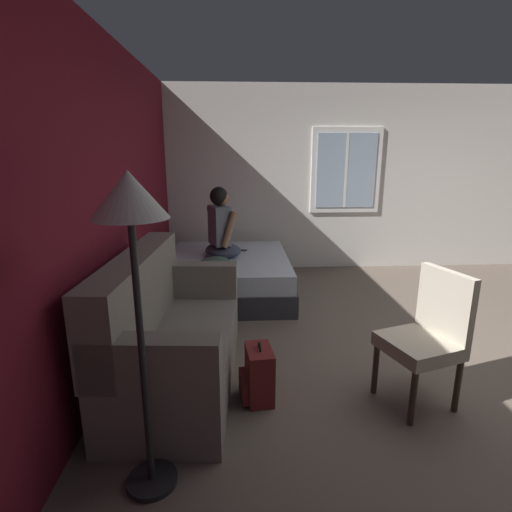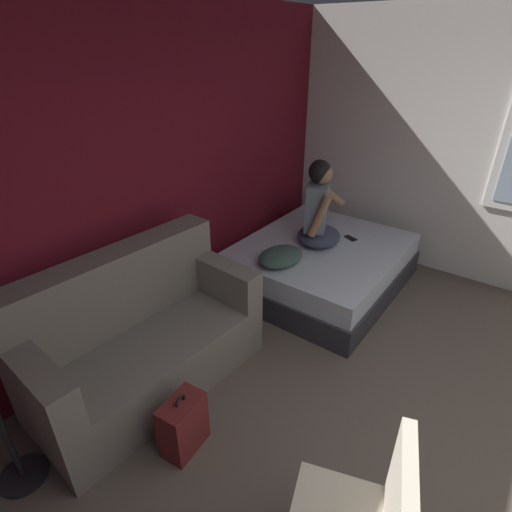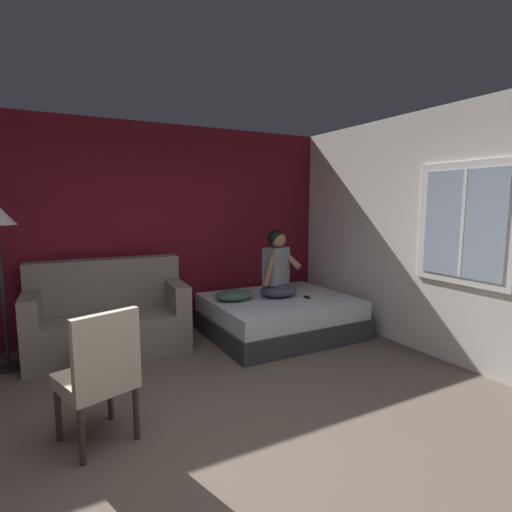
# 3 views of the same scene
# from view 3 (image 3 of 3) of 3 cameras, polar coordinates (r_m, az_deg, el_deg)

# --- Properties ---
(ground_plane) EXTENTS (40.00, 40.00, 0.00)m
(ground_plane) POSITION_cam_3_polar(r_m,az_deg,el_deg) (2.87, -5.41, -28.66)
(ground_plane) COLOR brown
(wall_back_accent) EXTENTS (10.73, 0.16, 2.70)m
(wall_back_accent) POSITION_cam_3_polar(r_m,az_deg,el_deg) (5.35, -18.78, 3.54)
(wall_back_accent) COLOR maroon
(wall_back_accent) RESTS_ON ground
(wall_side_with_window) EXTENTS (0.19, 7.50, 2.70)m
(wall_side_with_window) POSITION_cam_3_polar(r_m,az_deg,el_deg) (4.40, 32.34, 1.95)
(wall_side_with_window) COLOR silver
(wall_side_with_window) RESTS_ON ground
(bed) EXTENTS (1.80, 1.54, 0.48)m
(bed) POSITION_cam_3_polar(r_m,az_deg,el_deg) (5.24, 3.33, -8.52)
(bed) COLOR #2D2D33
(bed) RESTS_ON ground
(couch) EXTENTS (1.75, 0.92, 1.04)m
(couch) POSITION_cam_3_polar(r_m,az_deg,el_deg) (4.92, -20.29, -8.20)
(couch) COLOR slate
(couch) RESTS_ON ground
(side_chair) EXTENTS (0.58, 0.58, 0.98)m
(side_chair) POSITION_cam_3_polar(r_m,az_deg,el_deg) (3.08, -21.46, -15.20)
(side_chair) COLOR #382D23
(side_chair) RESTS_ON ground
(person_seated) EXTENTS (0.65, 0.60, 0.88)m
(person_seated) POSITION_cam_3_polar(r_m,az_deg,el_deg) (5.18, 3.05, -1.91)
(person_seated) COLOR #383D51
(person_seated) RESTS_ON bed
(backpack) EXTENTS (0.32, 0.26, 0.46)m
(backpack) POSITION_cam_3_polar(r_m,az_deg,el_deg) (4.32, -22.27, -13.34)
(backpack) COLOR maroon
(backpack) RESTS_ON ground
(throw_pillow) EXTENTS (0.53, 0.43, 0.14)m
(throw_pillow) POSITION_cam_3_polar(r_m,az_deg,el_deg) (5.01, -3.17, -5.57)
(throw_pillow) COLOR #385147
(throw_pillow) RESTS_ON bed
(cell_phone) EXTENTS (0.12, 0.16, 0.01)m
(cell_phone) POSITION_cam_3_polar(r_m,az_deg,el_deg) (5.21, 7.29, -5.85)
(cell_phone) COLOR black
(cell_phone) RESTS_ON bed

